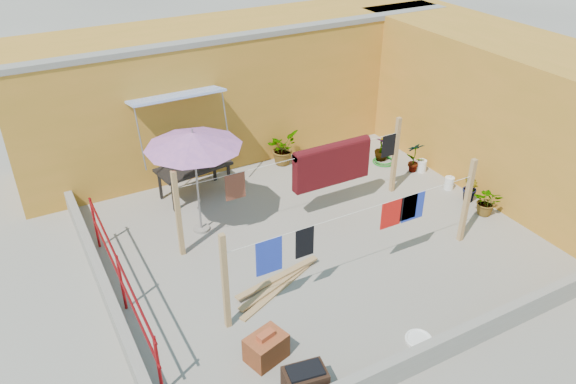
% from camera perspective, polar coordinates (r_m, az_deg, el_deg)
% --- Properties ---
extents(ground, '(80.00, 80.00, 0.00)m').
position_cam_1_polar(ground, '(11.25, 2.83, -4.76)').
color(ground, '#9E998E').
rests_on(ground, ground).
extents(wall_back, '(11.00, 3.27, 3.21)m').
position_cam_1_polar(wall_back, '(14.44, -5.07, 10.67)').
color(wall_back, '#C37E2A').
rests_on(wall_back, ground).
extents(wall_right, '(2.40, 9.00, 3.20)m').
position_cam_1_polar(wall_right, '(13.64, 22.24, 7.20)').
color(wall_right, '#C37E2A').
rests_on(wall_right, ground).
extents(parapet_front, '(8.30, 0.16, 0.44)m').
position_cam_1_polar(parapet_front, '(9.00, 15.13, -15.13)').
color(parapet_front, gray).
rests_on(parapet_front, ground).
extents(parapet_left, '(0.16, 7.30, 0.44)m').
position_cam_1_polar(parapet_left, '(10.04, -17.84, -9.98)').
color(parapet_left, gray).
rests_on(parapet_left, ground).
extents(red_railing, '(0.05, 4.20, 1.10)m').
position_cam_1_polar(red_railing, '(9.59, -16.70, -8.05)').
color(red_railing, maroon).
rests_on(red_railing, ground).
extents(clothesline_rig, '(5.09, 2.35, 1.80)m').
position_cam_1_polar(clothesline_rig, '(11.36, 4.44, 1.87)').
color(clothesline_rig, tan).
rests_on(clothesline_rig, ground).
extents(patio_umbrella, '(1.98, 1.98, 2.25)m').
position_cam_1_polar(patio_umbrella, '(10.64, -9.62, 5.19)').
color(patio_umbrella, gray).
rests_on(patio_umbrella, ground).
extents(outdoor_table, '(1.69, 1.03, 0.74)m').
position_cam_1_polar(outdoor_table, '(12.52, -9.57, 2.37)').
color(outdoor_table, black).
rests_on(outdoor_table, ground).
extents(brick_stack, '(0.69, 0.58, 0.52)m').
position_cam_1_polar(brick_stack, '(8.73, -2.24, -15.51)').
color(brick_stack, '#964A22').
rests_on(brick_stack, ground).
extents(lumber_pile, '(1.91, 0.90, 0.12)m').
position_cam_1_polar(lumber_pile, '(10.05, -1.11, -9.33)').
color(lumber_pile, tan).
rests_on(lumber_pile, ground).
extents(brazier, '(0.65, 0.49, 0.53)m').
position_cam_1_polar(brazier, '(8.23, 1.74, -18.84)').
color(brazier, '#321C13').
rests_on(brazier, ground).
extents(white_basin, '(0.44, 0.44, 0.08)m').
position_cam_1_polar(white_basin, '(9.32, 13.12, -14.38)').
color(white_basin, white).
rests_on(white_basin, ground).
extents(water_jug_a, '(0.22, 0.22, 0.34)m').
position_cam_1_polar(water_jug_a, '(13.35, 16.05, 0.87)').
color(water_jug_a, white).
rests_on(water_jug_a, ground).
extents(water_jug_b, '(0.22, 0.22, 0.35)m').
position_cam_1_polar(water_jug_b, '(13.94, 13.43, 2.60)').
color(water_jug_b, white).
rests_on(water_jug_b, ground).
extents(green_hose, '(0.56, 0.56, 0.08)m').
position_cam_1_polar(green_hose, '(14.24, 9.70, 3.13)').
color(green_hose, '#1A771E').
rests_on(green_hose, ground).
extents(plant_back_a, '(0.99, 0.97, 0.83)m').
position_cam_1_polar(plant_back_a, '(13.84, -0.59, 4.51)').
color(plant_back_a, '#255919').
rests_on(plant_back_a, ground).
extents(plant_back_b, '(0.43, 0.43, 0.62)m').
position_cam_1_polar(plant_back_b, '(14.23, 9.49, 4.35)').
color(plant_back_b, '#255919').
rests_on(plant_back_b, ground).
extents(plant_right_a, '(0.48, 0.37, 0.80)m').
position_cam_1_polar(plant_right_a, '(13.79, 12.73, 3.53)').
color(plant_right_a, '#255919').
rests_on(plant_right_a, ground).
extents(plant_right_b, '(0.40, 0.44, 0.68)m').
position_cam_1_polar(plant_right_b, '(12.88, 18.07, 0.35)').
color(plant_right_b, '#255919').
rests_on(plant_right_b, ground).
extents(plant_right_c, '(0.75, 0.76, 0.64)m').
position_cam_1_polar(plant_right_c, '(12.55, 19.61, -0.90)').
color(plant_right_c, '#255919').
rests_on(plant_right_c, ground).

